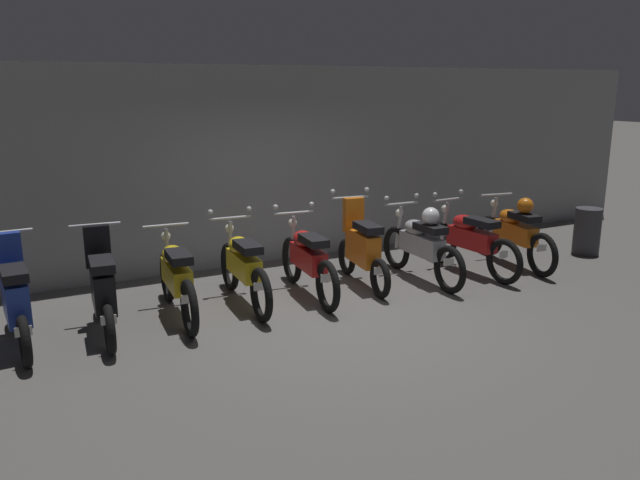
# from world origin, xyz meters

# --- Properties ---
(ground_plane) EXTENTS (80.00, 80.00, 0.00)m
(ground_plane) POSITION_xyz_m (0.00, 0.00, 0.00)
(ground_plane) COLOR #565451
(back_wall) EXTENTS (16.00, 0.30, 3.00)m
(back_wall) POSITION_xyz_m (0.00, 2.80, 1.50)
(back_wall) COLOR gray
(back_wall) RESTS_ON ground
(motorbike_slot_0) EXTENTS (0.56, 1.68, 1.18)m
(motorbike_slot_0) POSITION_xyz_m (-3.46, 0.82, 0.52)
(motorbike_slot_0) COLOR black
(motorbike_slot_0) RESTS_ON ground
(motorbike_slot_1) EXTENTS (0.56, 1.68, 1.18)m
(motorbike_slot_1) POSITION_xyz_m (-2.59, 0.75, 0.52)
(motorbike_slot_1) COLOR black
(motorbike_slot_1) RESTS_ON ground
(motorbike_slot_2) EXTENTS (0.56, 1.95, 1.03)m
(motorbike_slot_2) POSITION_xyz_m (-1.73, 0.89, 0.49)
(motorbike_slot_2) COLOR black
(motorbike_slot_2) RESTS_ON ground
(motorbike_slot_3) EXTENTS (0.59, 1.95, 1.15)m
(motorbike_slot_3) POSITION_xyz_m (-0.86, 0.95, 0.49)
(motorbike_slot_3) COLOR black
(motorbike_slot_3) RESTS_ON ground
(motorbike_slot_4) EXTENTS (0.59, 1.95, 1.15)m
(motorbike_slot_4) POSITION_xyz_m (0.00, 0.87, 0.49)
(motorbike_slot_4) COLOR black
(motorbike_slot_4) RESTS_ON ground
(motorbike_slot_5) EXTENTS (0.58, 1.68, 1.29)m
(motorbike_slot_5) POSITION_xyz_m (0.87, 0.94, 0.53)
(motorbike_slot_5) COLOR black
(motorbike_slot_5) RESTS_ON ground
(motorbike_slot_6) EXTENTS (0.59, 1.95, 1.15)m
(motorbike_slot_6) POSITION_xyz_m (1.73, 0.73, 0.53)
(motorbike_slot_6) COLOR black
(motorbike_slot_6) RESTS_ON ground
(motorbike_slot_7) EXTENTS (0.59, 1.95, 1.15)m
(motorbike_slot_7) POSITION_xyz_m (2.60, 0.69, 0.49)
(motorbike_slot_7) COLOR black
(motorbike_slot_7) RESTS_ON ground
(motorbike_slot_8) EXTENTS (0.56, 1.94, 1.08)m
(motorbike_slot_8) POSITION_xyz_m (3.46, 0.68, 0.53)
(motorbike_slot_8) COLOR black
(motorbike_slot_8) RESTS_ON ground
(trash_bin) EXTENTS (0.42, 0.42, 0.76)m
(trash_bin) POSITION_xyz_m (5.01, 0.62, 0.38)
(trash_bin) COLOR #38383D
(trash_bin) RESTS_ON ground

